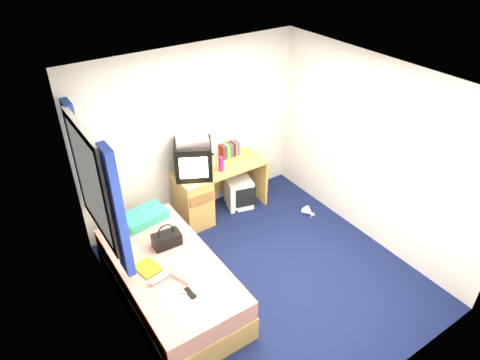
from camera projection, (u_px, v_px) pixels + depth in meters
ground at (266, 275)px, 5.20m from camera, size 3.40×3.40×0.00m
room_shell at (270, 174)px, 4.41m from camera, size 3.40×3.40×3.40m
bed at (170, 281)px, 4.76m from camera, size 1.01×2.00×0.54m
pillow at (144, 216)px, 5.20m from camera, size 0.57×0.41×0.12m
desk at (203, 193)px, 5.96m from camera, size 1.30×0.55×0.75m
storage_cube at (239, 192)px, 6.29m from camera, size 0.44×0.44×0.45m
crt_tv at (193, 159)px, 5.59m from camera, size 0.63×0.62×0.48m
vcr at (192, 140)px, 5.44m from camera, size 0.50×0.44×0.08m
book_row at (229, 150)px, 6.09m from camera, size 0.27×0.13×0.20m
picture_frame at (236, 148)px, 6.20m from camera, size 0.05×0.12×0.14m
pink_water_bottle at (221, 164)px, 5.75m from camera, size 0.08×0.08×0.20m
aerosol_can at (213, 161)px, 5.85m from camera, size 0.06×0.06×0.18m
handbag at (167, 239)px, 4.81m from camera, size 0.32×0.19×0.29m
towel at (190, 268)px, 4.48m from camera, size 0.37×0.34×0.10m
magazine at (147, 268)px, 4.54m from camera, size 0.26×0.31×0.01m
water_bottle at (159, 278)px, 4.38m from camera, size 0.21×0.10×0.07m
colour_swatch_fan at (192, 292)px, 4.26m from camera, size 0.21×0.19×0.01m
remote_control at (190, 293)px, 4.24m from camera, size 0.06×0.16×0.02m
window_assembly at (95, 183)px, 4.33m from camera, size 0.11×1.42×1.40m
white_heels at (310, 213)px, 6.18m from camera, size 0.17×0.24×0.09m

